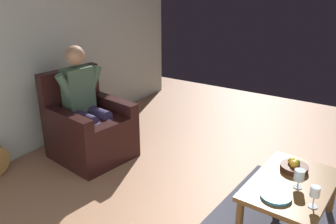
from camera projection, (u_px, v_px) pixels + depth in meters
wall_back at (6, 48)px, 3.75m from camera, size 5.98×0.06×2.55m
armchair at (89, 129)px, 4.07m from camera, size 0.88×0.92×1.00m
person_seated at (85, 99)px, 3.96m from camera, size 0.61×0.57×1.29m
coffee_table at (291, 189)px, 2.89m from camera, size 0.97×0.67×0.43m
wine_glass_near at (299, 176)px, 2.77m from camera, size 0.08×0.08×0.16m
wine_glass_far at (315, 193)px, 2.53m from camera, size 0.07×0.07×0.17m
fruit_bowl at (294, 166)px, 3.04m from camera, size 0.24×0.24×0.11m
decorative_dish at (276, 196)px, 2.67m from camera, size 0.24×0.24×0.02m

